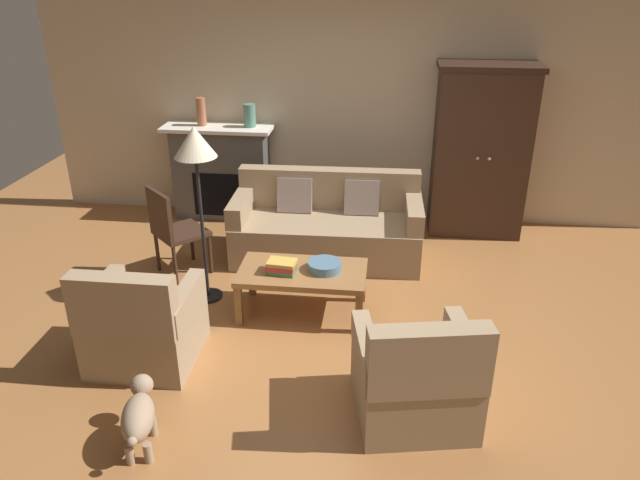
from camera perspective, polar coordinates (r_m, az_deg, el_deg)
ground_plane at (r=5.16m, az=1.15°, el=-8.33°), size 9.60×9.60×0.00m
back_wall at (r=7.00m, az=3.37°, el=13.16°), size 7.20×0.10×2.80m
fireplace at (r=7.24m, az=-9.34°, el=6.45°), size 1.26×0.48×1.12m
armoire at (r=6.86m, az=14.97°, el=8.14°), size 1.06×0.57×1.88m
couch at (r=6.23m, az=0.67°, el=1.19°), size 1.94×0.90×0.86m
coffee_table at (r=5.20m, az=-1.69°, el=-3.41°), size 1.10×0.60×0.42m
fruit_bowl at (r=5.15m, az=0.44°, el=-2.48°), size 0.29×0.29×0.08m
book_stack at (r=5.12m, az=-3.68°, el=-2.54°), size 0.26×0.20×0.11m
mantel_vase_terracotta at (r=7.08m, az=-11.22°, el=11.87°), size 0.11×0.11×0.32m
mantel_vase_jade at (r=6.94m, az=-6.69°, el=11.65°), size 0.13×0.13×0.26m
armchair_near_left at (r=4.80m, az=-16.48°, el=-7.84°), size 0.78×0.77×0.88m
armchair_near_right at (r=4.15m, az=9.10°, el=-12.89°), size 0.90×0.90×0.88m
side_chair_wooden at (r=5.94m, az=-13.85°, el=1.21°), size 0.62×0.62×0.90m
floor_lamp at (r=5.15m, az=-11.74°, el=8.14°), size 0.36×0.36×1.61m
dog at (r=4.10m, az=-16.83°, el=-15.58°), size 0.29×0.56×0.39m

